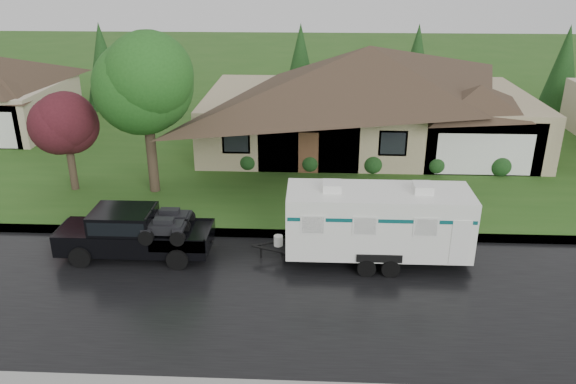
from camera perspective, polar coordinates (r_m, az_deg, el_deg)
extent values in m
plane|color=#285219|center=(20.20, 5.22, -7.44)|extent=(140.00, 140.00, 0.00)
cube|color=black|center=(18.49, 5.46, -10.52)|extent=(140.00, 8.00, 0.01)
cube|color=gray|center=(22.14, 5.02, -4.38)|extent=(140.00, 0.50, 0.15)
cube|color=#285219|center=(34.01, 4.29, 5.35)|extent=(140.00, 26.00, 0.15)
cube|color=#9C8E69|center=(32.74, 7.94, 7.39)|extent=(18.00, 10.00, 3.00)
pyramid|color=#3C2C20|center=(31.93, 8.34, 14.51)|extent=(19.44, 10.80, 2.60)
cube|color=#9C8E69|center=(30.91, 18.44, 5.25)|extent=(5.76, 4.00, 2.70)
cube|color=#BDAB8C|center=(37.30, -26.44, 6.73)|extent=(3.20, 4.00, 2.52)
cylinder|color=#382B1E|center=(26.26, -13.63, 3.33)|extent=(0.46, 0.46, 3.14)
sphere|color=#296822|center=(25.38, -14.34, 10.68)|extent=(4.33, 4.33, 4.33)
cylinder|color=#382B1E|center=(27.75, -21.05, 2.21)|extent=(0.35, 0.35, 1.98)
sphere|color=#4D1820|center=(27.14, -21.68, 6.50)|extent=(2.73, 2.73, 2.73)
sphere|color=#143814|center=(28.59, -4.08, 3.23)|extent=(1.00, 1.00, 1.00)
sphere|color=#143814|center=(28.40, 2.26, 3.13)|extent=(1.00, 1.00, 1.00)
sphere|color=#143814|center=(28.55, 8.60, 3.00)|extent=(1.00, 1.00, 1.00)
sphere|color=#143814|center=(29.05, 14.79, 2.84)|extent=(1.00, 1.00, 1.00)
sphere|color=#143814|center=(29.88, 20.71, 2.65)|extent=(1.00, 1.00, 1.00)
cube|color=black|center=(21.18, -15.23, -4.53)|extent=(5.45, 1.82, 0.78)
cube|color=black|center=(21.77, -20.32, -3.71)|extent=(1.45, 1.77, 0.32)
cube|color=black|center=(21.00, -16.36, -2.78)|extent=(2.18, 1.71, 0.82)
cube|color=black|center=(20.98, -16.38, -2.67)|extent=(2.00, 1.74, 0.50)
cube|color=black|center=(20.64, -10.70, -4.27)|extent=(2.00, 1.73, 0.05)
cylinder|color=black|center=(21.19, -20.31, -6.19)|extent=(0.76, 0.29, 0.76)
cylinder|color=black|center=(22.64, -18.67, -4.06)|extent=(0.76, 0.29, 0.76)
cylinder|color=black|center=(20.12, -11.15, -6.70)|extent=(0.76, 0.29, 0.76)
cylinder|color=black|center=(21.64, -10.08, -4.42)|extent=(0.76, 0.29, 0.76)
cube|color=white|center=(19.92, 9.09, -2.86)|extent=(6.36, 2.18, 2.23)
cube|color=black|center=(20.48, 8.88, -6.02)|extent=(6.72, 1.09, 0.13)
cube|color=#0A4B4C|center=(19.72, 9.18, -1.57)|extent=(6.23, 2.20, 0.13)
cube|color=white|center=(19.30, 4.49, 0.59)|extent=(0.64, 0.73, 0.29)
cube|color=white|center=(19.65, 13.53, 0.42)|extent=(0.64, 0.73, 0.29)
cylinder|color=black|center=(19.53, 7.97, -7.63)|extent=(0.64, 0.22, 0.64)
cylinder|color=black|center=(21.41, 7.51, -4.76)|extent=(0.64, 0.22, 0.64)
cylinder|color=black|center=(19.63, 10.37, -7.64)|extent=(0.64, 0.22, 0.64)
cylinder|color=black|center=(21.49, 9.69, -4.78)|extent=(0.64, 0.22, 0.64)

